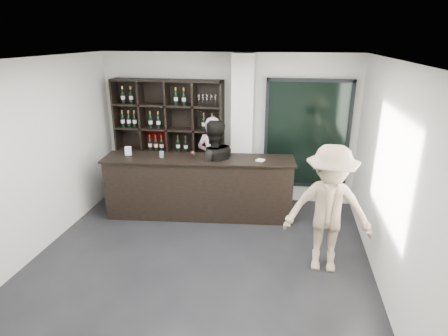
% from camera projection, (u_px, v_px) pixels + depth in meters
% --- Properties ---
extents(floor, '(5.00, 5.50, 0.01)m').
position_uv_depth(floor, '(196.00, 271.00, 5.35)').
color(floor, black).
rests_on(floor, ground).
extents(wine_shelf, '(2.20, 0.35, 2.40)m').
position_uv_depth(wine_shelf, '(169.00, 140.00, 7.52)').
color(wine_shelf, black).
rests_on(wine_shelf, floor).
extents(structural_column, '(0.40, 0.40, 2.90)m').
position_uv_depth(structural_column, '(243.00, 132.00, 7.11)').
color(structural_column, silver).
rests_on(structural_column, floor).
extents(glass_panel, '(1.60, 0.08, 2.10)m').
position_uv_depth(glass_panel, '(307.00, 135.00, 7.14)').
color(glass_panel, black).
rests_on(glass_panel, floor).
extents(tasting_counter, '(3.42, 0.71, 1.13)m').
position_uv_depth(tasting_counter, '(199.00, 187.00, 6.85)').
color(tasting_counter, black).
rests_on(tasting_counter, floor).
extents(taster_pink, '(0.71, 0.54, 1.75)m').
position_uv_depth(taster_pink, '(213.00, 160.00, 7.33)').
color(taster_pink, beige).
rests_on(taster_pink, floor).
extents(taster_black, '(1.06, 0.95, 1.80)m').
position_uv_depth(taster_black, '(214.00, 169.00, 6.79)').
color(taster_black, black).
rests_on(taster_black, floor).
extents(customer, '(1.22, 0.72, 1.85)m').
position_uv_depth(customer, '(328.00, 210.00, 5.13)').
color(customer, tan).
rests_on(customer, floor).
extents(wine_glass, '(0.08, 0.08, 0.18)m').
position_uv_depth(wine_glass, '(193.00, 155.00, 6.56)').
color(wine_glass, white).
rests_on(wine_glass, tasting_counter).
extents(spit_cup, '(0.10, 0.10, 0.11)m').
position_uv_depth(spit_cup, '(162.00, 154.00, 6.68)').
color(spit_cup, '#A7B9CD').
rests_on(spit_cup, tasting_counter).
extents(napkin_stack, '(0.17, 0.17, 0.02)m').
position_uv_depth(napkin_stack, '(260.00, 160.00, 6.51)').
color(napkin_stack, white).
rests_on(napkin_stack, tasting_counter).
extents(card_stand, '(0.11, 0.06, 0.16)m').
position_uv_depth(card_stand, '(128.00, 151.00, 6.80)').
color(card_stand, white).
rests_on(card_stand, tasting_counter).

